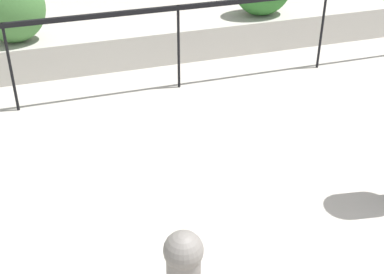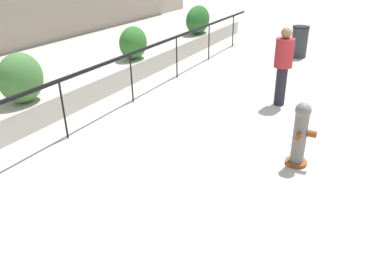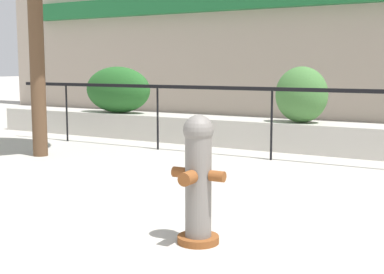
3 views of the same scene
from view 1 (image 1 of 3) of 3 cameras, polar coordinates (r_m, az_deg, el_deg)
planter_wall_low at (r=8.29m, az=-3.64°, el=10.09°), size 18.00×0.70×0.50m
fence_railing_segment at (r=7.03m, az=-1.49°, el=12.83°), size 15.00×0.05×1.15m
hedge_bush_1 at (r=7.83m, az=-18.76°, el=12.92°), size 0.92×0.67×0.97m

